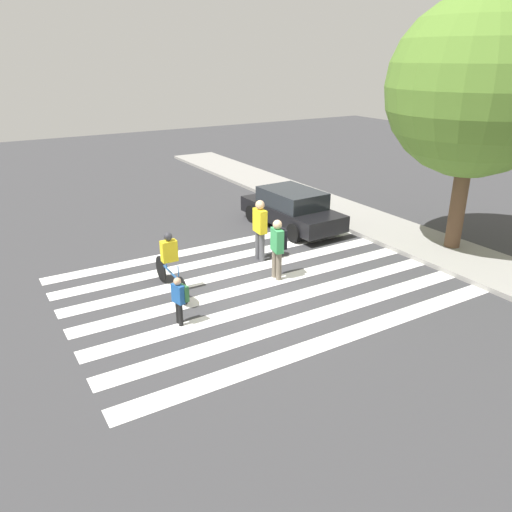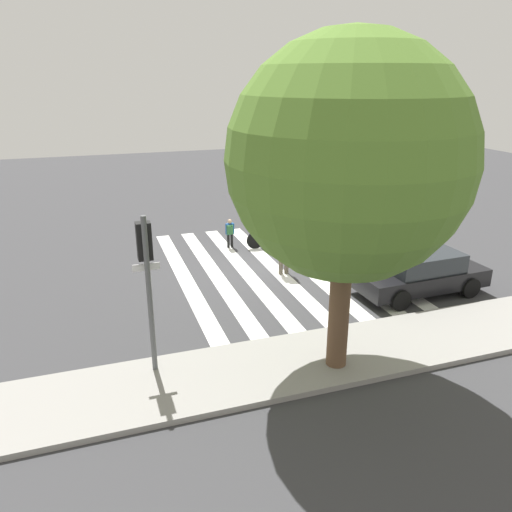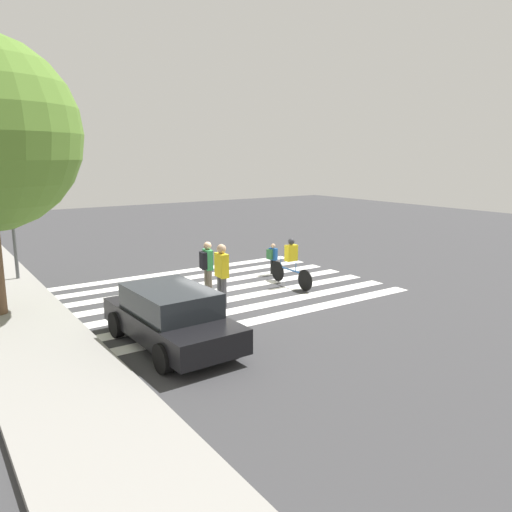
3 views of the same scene
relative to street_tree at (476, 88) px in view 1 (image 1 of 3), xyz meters
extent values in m
plane|color=#38383A|center=(-0.93, -6.68, -4.92)|extent=(60.00, 60.00, 0.00)
cube|color=gray|center=(-0.93, -0.43, -4.85)|extent=(36.00, 2.50, 0.14)
cube|color=white|center=(-4.17, -6.68, -4.92)|extent=(0.53, 10.00, 0.01)
cube|color=white|center=(-3.09, -6.68, -4.92)|extent=(0.53, 10.00, 0.01)
cube|color=white|center=(-2.01, -6.68, -4.92)|extent=(0.53, 10.00, 0.01)
cube|color=white|center=(-0.93, -6.68, -4.92)|extent=(0.53, 10.00, 0.01)
cube|color=white|center=(0.15, -6.68, -4.92)|extent=(0.53, 10.00, 0.01)
cube|color=white|center=(1.23, -6.68, -4.92)|extent=(0.53, 10.00, 0.01)
cube|color=white|center=(2.31, -6.68, -4.92)|extent=(0.53, 10.00, 0.01)
cylinder|color=brown|center=(0.00, 0.00, -3.41)|extent=(0.47, 0.47, 3.03)
sphere|color=#567F2D|center=(0.00, 0.00, 0.02)|extent=(5.09, 5.09, 5.09)
cylinder|color=#6B6051|center=(-1.16, -5.98, -4.52)|extent=(0.15, 0.15, 0.81)
cylinder|color=#6B6051|center=(-0.94, -5.98, -4.52)|extent=(0.15, 0.15, 0.81)
cube|color=#338C4C|center=(-1.05, -5.98, -3.79)|extent=(0.51, 0.30, 0.64)
sphere|color=tan|center=(-1.05, -5.98, -3.34)|extent=(0.25, 0.25, 0.25)
cube|color=black|center=(-1.09, -5.80, -3.79)|extent=(0.38, 0.23, 0.54)
cylinder|color=black|center=(-0.13, -9.30, -4.64)|extent=(0.11, 0.11, 0.56)
cylinder|color=black|center=(0.02, -9.30, -4.64)|extent=(0.11, 0.11, 0.56)
cube|color=#1E5199|center=(-0.06, -9.30, -4.14)|extent=(0.35, 0.23, 0.44)
sphere|color=tan|center=(-0.06, -9.30, -3.83)|extent=(0.18, 0.18, 0.18)
cube|color=#2D6638|center=(-0.02, -9.18, -4.14)|extent=(0.27, 0.17, 0.37)
cylinder|color=#4C4C51|center=(-2.58, -5.67, -4.48)|extent=(0.17, 0.17, 0.89)
cylinder|color=#4C4C51|center=(-2.35, -5.67, -4.48)|extent=(0.17, 0.17, 0.89)
cube|color=yellow|center=(-2.46, -5.67, -3.69)|extent=(0.53, 0.27, 0.70)
sphere|color=tan|center=(-2.46, -5.67, -3.20)|extent=(0.28, 0.28, 0.28)
cylinder|color=black|center=(-0.97, -8.84, -4.57)|extent=(0.72, 0.06, 0.72)
cylinder|color=black|center=(-2.55, -8.79, -4.57)|extent=(0.72, 0.06, 0.72)
cube|color=#1E4C8C|center=(-1.76, -8.81, -4.37)|extent=(1.34, 0.07, 0.04)
cylinder|color=#1E4C8C|center=(-2.04, -8.81, -4.21)|extent=(0.03, 0.03, 0.32)
cylinder|color=#1E4C8C|center=(-1.17, -8.83, -4.17)|extent=(0.03, 0.03, 0.40)
cube|color=yellow|center=(-1.76, -8.81, -3.77)|extent=(0.25, 0.41, 0.55)
sphere|color=#333338|center=(-1.76, -8.81, -3.38)|extent=(0.22, 0.22, 0.22)
cube|color=black|center=(-4.51, -3.08, -4.39)|extent=(4.23, 1.86, 0.55)
cube|color=#23282D|center=(-4.51, -3.08, -3.82)|extent=(2.35, 1.66, 0.57)
cylinder|color=black|center=(-3.25, -2.20, -4.60)|extent=(0.65, 0.22, 0.64)
cylinder|color=black|center=(-3.19, -3.88, -4.60)|extent=(0.65, 0.22, 0.64)
cylinder|color=black|center=(-5.83, -2.28, -4.60)|extent=(0.65, 0.22, 0.64)
cylinder|color=black|center=(-5.78, -3.97, -4.60)|extent=(0.65, 0.22, 0.64)
camera|label=1|loc=(9.52, -13.01, 0.85)|focal=35.00mm
camera|label=2|loc=(5.07, 9.07, 1.64)|focal=35.00mm
camera|label=3|loc=(-14.82, 1.54, -0.55)|focal=35.00mm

